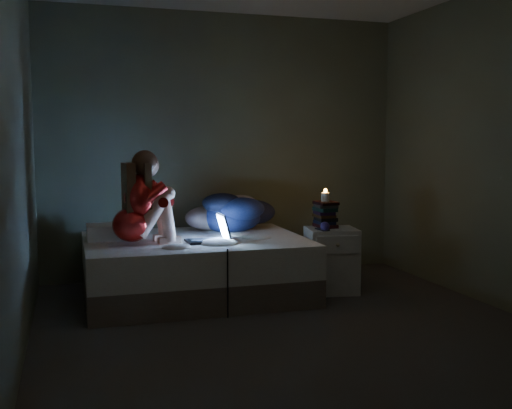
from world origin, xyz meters
name	(u,v)px	position (x,y,z in m)	size (l,w,h in m)	color
floor	(290,329)	(0.00, 0.00, -0.01)	(3.60, 3.80, 0.02)	#3D3936
wall_back	(225,146)	(0.00, 1.91, 1.30)	(3.60, 0.02, 2.60)	#545947
wall_front	(454,155)	(0.00, -1.91, 1.30)	(3.60, 0.02, 2.60)	#545947
wall_left	(16,150)	(-1.81, 0.00, 1.30)	(0.02, 3.80, 2.60)	#545947
wall_right	(506,147)	(1.81, 0.00, 1.30)	(0.02, 3.80, 2.60)	#545947
bed	(195,267)	(-0.47, 1.10, 0.26)	(1.86, 1.40, 0.51)	silver
pillow	(113,232)	(-1.15, 1.27, 0.58)	(0.44, 0.31, 0.13)	white
woman	(131,198)	(-1.03, 0.93, 0.90)	(0.48, 0.31, 0.77)	#A10200
laptop	(207,228)	(-0.42, 0.87, 0.64)	(0.35, 0.25, 0.25)	black
clothes_pile	(231,211)	(-0.06, 1.47, 0.70)	(0.62, 0.49, 0.37)	navy
nightstand	(331,260)	(0.72, 0.90, 0.29)	(0.43, 0.38, 0.58)	silver
book_stack	(325,214)	(0.70, 0.98, 0.69)	(0.19, 0.25, 0.23)	black
candle	(325,197)	(0.70, 0.98, 0.85)	(0.07, 0.07, 0.08)	beige
phone	(325,230)	(0.62, 0.81, 0.58)	(0.07, 0.14, 0.01)	black
blue_orb	(328,227)	(0.62, 0.75, 0.62)	(0.08, 0.08, 0.08)	#3E308A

